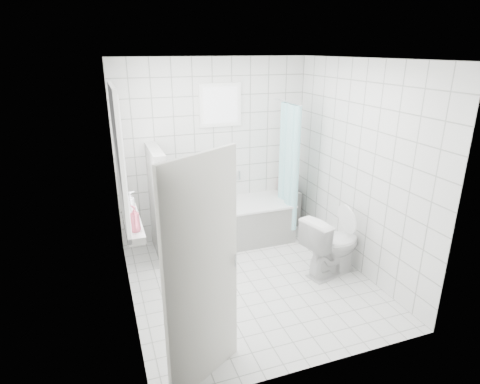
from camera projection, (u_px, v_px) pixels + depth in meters
name	position (u px, v px, depth m)	size (l,w,h in m)	color
ground	(250.00, 281.00, 4.92)	(3.00, 3.00, 0.00)	white
ceiling	(253.00, 59.00, 4.04)	(3.00, 3.00, 0.00)	white
wall_back	(214.00, 151.00, 5.81)	(2.80, 0.02, 2.60)	white
wall_front	(321.00, 237.00, 3.15)	(2.80, 0.02, 2.60)	white
wall_left	(122.00, 195.00, 4.04)	(0.02, 3.00, 2.60)	white
wall_right	(357.00, 169.00, 4.93)	(0.02, 3.00, 2.60)	white
window_left	(122.00, 159.00, 4.22)	(0.01, 0.90, 1.40)	white
window_back	(221.00, 105.00, 5.58)	(0.50, 0.01, 0.50)	white
window_sill	(132.00, 223.00, 4.48)	(0.18, 1.02, 0.08)	white
door	(203.00, 276.00, 3.17)	(0.04, 0.80, 2.00)	silver
bathtub	(228.00, 223.00, 5.85)	(1.85, 0.77, 0.58)	white
partition_wall	(158.00, 204.00, 5.33)	(0.15, 0.85, 1.50)	white
tiled_ledge	(286.00, 209.00, 6.42)	(0.40, 0.24, 0.55)	white
toilet	(332.00, 245.00, 4.98)	(0.44, 0.78, 0.79)	white
curtain_rod	(287.00, 102.00, 5.52)	(0.02, 0.02, 0.80)	silver
shower_curtain	(289.00, 167.00, 5.71)	(0.14, 0.48, 1.78)	#43C3C4
tub_faucet	(227.00, 179.00, 5.99)	(0.18, 0.06, 0.06)	silver
sill_bottles	(132.00, 211.00, 4.39)	(0.16, 0.71, 0.28)	silver
ledge_bottles	(288.00, 186.00, 6.26)	(0.21, 0.19, 0.25)	#1BA758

